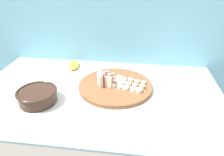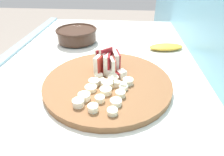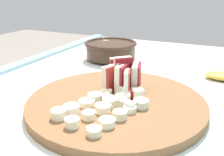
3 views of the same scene
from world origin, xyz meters
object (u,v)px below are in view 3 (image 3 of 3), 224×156
object	(u,v)px
cutting_board	(116,103)
ceramic_bowl	(111,49)
apple_dice_pile	(125,94)
banana_slice_rows	(101,108)
apple_wedge_fan	(123,76)

from	to	relation	value
cutting_board	ceramic_bowl	distance (m)	0.34
cutting_board	apple_dice_pile	xyz separation A→B (m)	(-0.01, 0.01, 0.02)
banana_slice_rows	ceramic_bowl	bearing A→B (deg)	-157.17
ceramic_bowl	banana_slice_rows	bearing A→B (deg)	22.83
apple_wedge_fan	banana_slice_rows	size ratio (longest dim) A/B	0.48
cutting_board	banana_slice_rows	xyz separation A→B (m)	(0.06, -0.00, 0.02)
cutting_board	ceramic_bowl	xyz separation A→B (m)	(-0.30, -0.16, 0.02)
cutting_board	banana_slice_rows	world-z (taller)	banana_slice_rows
apple_wedge_fan	ceramic_bowl	distance (m)	0.30
apple_wedge_fan	banana_slice_rows	distance (m)	0.11
cutting_board	banana_slice_rows	bearing A→B (deg)	-3.41
apple_wedge_fan	cutting_board	bearing A→B (deg)	7.23
apple_wedge_fan	apple_dice_pile	distance (m)	0.05
apple_dice_pile	banana_slice_rows	world-z (taller)	apple_dice_pile
apple_dice_pile	apple_wedge_fan	bearing A→B (deg)	-152.89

